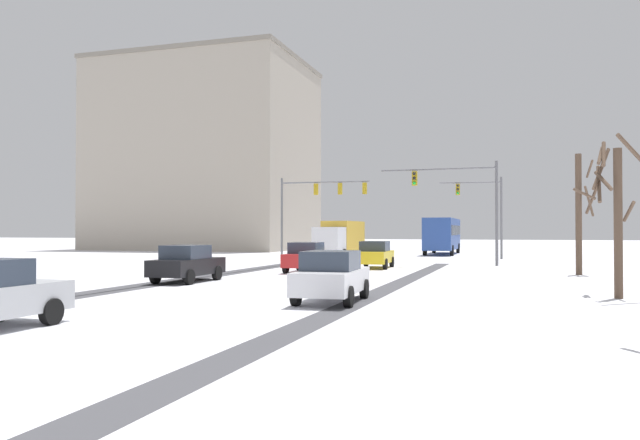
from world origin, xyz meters
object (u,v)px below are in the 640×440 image
box_truck_delivery (340,238)px  bare_tree_sidewalk_far (580,211)px  car_white_fourth (332,276)px  office_building_far_left_block (206,157)px  traffic_signal_far_right (485,204)px  traffic_signal_near_right (462,194)px  traffic_signal_far_left (316,198)px  car_red_second (307,257)px  bare_tree_sidewalk_mid (616,208)px  car_yellow_cab_lead (375,254)px  car_black_third (187,263)px  bus_oncoming (443,233)px

box_truck_delivery → bare_tree_sidewalk_far: size_ratio=1.21×
car_white_fourth → office_building_far_left_block: bearing=121.8°
traffic_signal_far_right → box_truck_delivery: bearing=-168.1°
bare_tree_sidewalk_far → box_truck_delivery: bearing=139.1°
traffic_signal_far_right → traffic_signal_near_right: (-0.77, -11.85, 0.15)m
traffic_signal_far_right → traffic_signal_far_left: same height
car_red_second → traffic_signal_near_right: bearing=43.0°
traffic_signal_near_right → bare_tree_sidewalk_mid: bearing=-68.9°
car_yellow_cab_lead → office_building_far_left_block: office_building_far_left_block is taller
bare_tree_sidewalk_mid → traffic_signal_far_right: bearing=101.1°
bare_tree_sidewalk_mid → bare_tree_sidewalk_far: bearing=90.4°
traffic_signal_far_left → car_black_third: size_ratio=1.78×
traffic_signal_near_right → car_red_second: bearing=-137.0°
bus_oncoming → car_red_second: bearing=-98.5°
traffic_signal_far_right → bus_oncoming: bearing=115.7°
traffic_signal_far_right → car_yellow_cab_lead: (-5.69, -14.38, -3.54)m
car_red_second → car_black_third: (-2.95, -7.72, 0.00)m
traffic_signal_far_left → bus_oncoming: (8.51, 12.72, -2.84)m
traffic_signal_near_right → bare_tree_sidewalk_far: (6.29, -5.05, -1.26)m
traffic_signal_far_right → traffic_signal_near_right: size_ratio=0.90×
traffic_signal_far_right → bare_tree_sidewalk_far: bearing=-71.9°
car_black_third → bare_tree_sidewalk_far: bare_tree_sidewalk_far is taller
traffic_signal_far_right → bus_oncoming: traffic_signal_far_right is taller
traffic_signal_near_right → car_white_fourth: size_ratio=1.73×
car_white_fourth → bare_tree_sidewalk_far: size_ratio=0.68×
car_red_second → bare_tree_sidewalk_far: bearing=8.6°
car_yellow_cab_lead → car_black_third: same height
traffic_signal_far_left → box_truck_delivery: bearing=42.4°
bare_tree_sidewalk_far → office_building_far_left_block: office_building_far_left_block is taller
bare_tree_sidewalk_far → car_black_third: bearing=-149.8°
traffic_signal_far_right → bare_tree_sidewalk_far: (5.52, -16.90, -1.12)m
bus_oncoming → box_truck_delivery: size_ratio=1.48×
traffic_signal_near_right → office_building_far_left_block: 44.10m
bare_tree_sidewalk_mid → traffic_signal_far_left: bearing=126.8°
traffic_signal_near_right → box_truck_delivery: 14.42m
traffic_signal_far_right → car_black_third: size_ratio=1.58×
traffic_signal_far_left → bare_tree_sidewalk_far: 22.59m
car_black_third → bare_tree_sidewalk_far: 19.73m
car_red_second → car_black_third: same height
car_black_third → traffic_signal_far_left: bearing=93.5°
car_yellow_cab_lead → office_building_far_left_block: size_ratio=0.17×
car_white_fourth → car_black_third: bearing=146.5°
traffic_signal_far_left → car_white_fourth: (9.65, -28.40, -4.01)m
traffic_signal_far_right → car_red_second: traffic_signal_far_right is taller
traffic_signal_near_right → traffic_signal_far_left: (-12.04, 8.06, 0.33)m
traffic_signal_near_right → car_white_fourth: bearing=-96.7°
bare_tree_sidewalk_mid → bare_tree_sidewalk_far: 11.47m
car_white_fourth → traffic_signal_near_right: bearing=83.3°
traffic_signal_far_right → car_white_fourth: bearing=-95.6°
car_white_fourth → box_truck_delivery: size_ratio=0.56×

